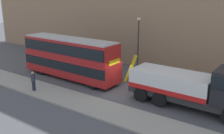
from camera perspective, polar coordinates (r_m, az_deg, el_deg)
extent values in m
plane|color=#4C4C51|center=(22.50, 2.93, -5.40)|extent=(120.00, 120.00, 0.00)
cube|color=gray|center=(19.34, -3.86, -8.89)|extent=(60.00, 2.80, 0.15)
cube|color=#2D2D2D|center=(19.91, 16.44, -6.34)|extent=(9.04, 2.39, 0.55)
cube|color=silver|center=(20.01, 13.18, -3.00)|extent=(6.15, 2.72, 1.40)
cube|color=red|center=(20.19, 13.09, -4.40)|extent=(6.15, 2.77, 0.36)
cylinder|color=#B79914|center=(21.56, 4.20, -0.40)|extent=(1.24, 0.30, 2.52)
cylinder|color=black|center=(21.54, 13.19, -5.16)|extent=(1.17, 0.36, 1.16)
cylinder|color=black|center=(19.66, 10.56, -7.10)|extent=(1.17, 0.36, 1.16)
cylinder|color=black|center=(22.17, 9.41, -4.33)|extent=(1.17, 0.36, 1.16)
cylinder|color=black|center=(20.34, 6.50, -6.12)|extent=(1.17, 0.36, 1.16)
cube|color=#AD1E1E|center=(25.93, -9.38, 0.32)|extent=(11.05, 2.72, 1.90)
cube|color=#AD1E1E|center=(25.51, -9.57, 4.21)|extent=(10.83, 2.61, 1.70)
cube|color=black|center=(25.87, -9.41, 0.85)|extent=(10.94, 2.77, 0.90)
cube|color=black|center=(25.49, -9.58, 4.43)|extent=(10.72, 2.76, 1.00)
cube|color=#B2B2B2|center=(25.34, -9.66, 6.23)|extent=(10.60, 2.51, 0.12)
cube|color=yellow|center=(22.08, 0.53, 1.14)|extent=(0.09, 1.50, 0.44)
cylinder|color=black|center=(24.42, -1.06, -2.34)|extent=(1.05, 0.32, 1.04)
cylinder|color=black|center=(22.84, -4.37, -3.70)|extent=(1.05, 0.32, 1.04)
cylinder|color=black|center=(29.19, -12.33, 0.37)|extent=(1.05, 0.32, 1.04)
cylinder|color=black|center=(27.89, -15.65, -0.60)|extent=(1.05, 0.32, 1.04)
cylinder|color=#232333|center=(23.10, -17.09, -4.02)|extent=(0.42, 0.42, 0.85)
cube|color=#2D3347|center=(22.87, -17.24, -2.29)|extent=(0.45, 0.48, 0.62)
sphere|color=tan|center=(22.74, -17.33, -1.26)|extent=(0.24, 0.24, 0.24)
cylinder|color=#38383D|center=(27.87, 5.84, 4.64)|extent=(0.16, 0.16, 5.50)
sphere|color=#EAE5C6|center=(27.45, 6.02, 10.58)|extent=(0.36, 0.36, 0.36)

